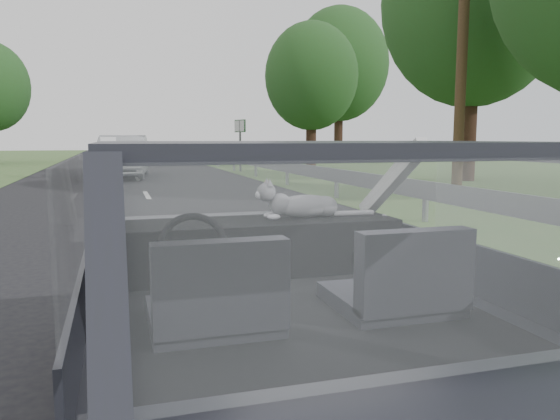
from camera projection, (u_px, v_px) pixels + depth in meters
subject_car at (291, 298)px, 2.51m from camera, size 1.80×4.00×1.45m
dashboard at (257, 246)px, 3.09m from camera, size 1.58×0.45×0.30m
driver_seat at (216, 289)px, 2.10m from camera, size 0.50×0.72×0.42m
passenger_seat at (401, 274)px, 2.33m from camera, size 0.50×0.72×0.42m
steering_wheel at (194, 248)px, 2.68m from camera, size 0.36×0.36×0.04m
cat at (305, 205)px, 3.16m from camera, size 0.52×0.17×0.23m
guardrail at (332, 175)px, 13.25m from camera, size 0.05×90.00×0.32m
other_car at (123, 156)px, 20.44m from camera, size 2.38×4.97×1.58m
highway_sign at (240, 146)px, 24.04m from camera, size 0.36×0.90×2.27m
utility_pole at (463, 28)px, 14.34m from camera, size 0.34×0.34×8.67m
tree_1 at (472, 43)px, 18.26m from camera, size 6.85×6.85×9.24m
tree_2 at (311, 98)px, 26.40m from camera, size 5.16×5.16×6.82m
tree_3 at (339, 87)px, 34.25m from camera, size 6.69×6.69×9.32m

